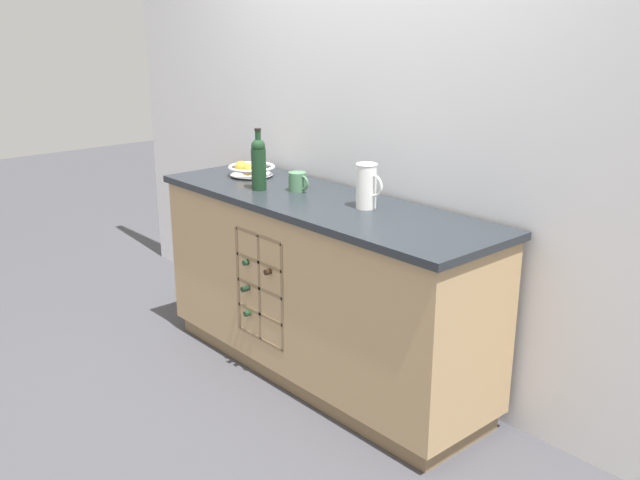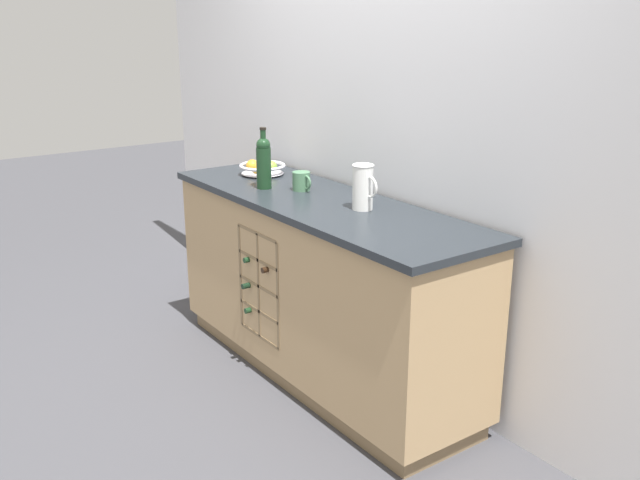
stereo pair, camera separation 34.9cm
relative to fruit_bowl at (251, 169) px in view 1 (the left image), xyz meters
name	(u,v)px [view 1 (the left image)]	position (x,y,z in m)	size (l,w,h in m)	color
ground_plane	(320,372)	(0.64, -0.06, -0.97)	(14.00, 14.00, 0.00)	#424247
back_wall	(372,121)	(0.64, 0.29, 0.31)	(4.40, 0.06, 2.55)	white
kitchen_island	(319,288)	(0.64, -0.06, -0.50)	(1.95, 0.61, 0.93)	olive
fruit_bowl	(251,169)	(0.00, 0.00, 0.00)	(0.26, 0.26, 0.08)	silver
white_pitcher	(367,185)	(0.90, 0.00, 0.07)	(0.15, 0.10, 0.21)	white
ceramic_mug	(298,182)	(0.43, -0.03, 0.01)	(0.13, 0.09, 0.10)	#4C7A56
standing_wine_bottle	(259,163)	(0.28, -0.16, 0.10)	(0.08, 0.08, 0.31)	#19381E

